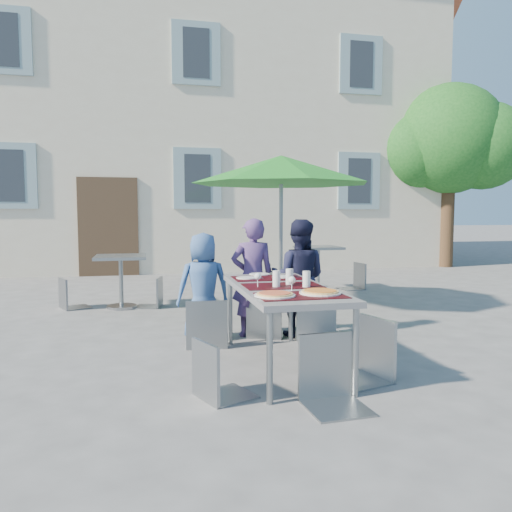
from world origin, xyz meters
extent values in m
plane|color=#504F52|center=(0.00, 0.00, 0.00)|extent=(90.00, 90.00, 0.00)
cube|color=beige|center=(0.00, 11.50, 3.50)|extent=(13.00, 8.00, 7.00)
cube|color=#9A3E27|center=(0.00, 11.50, 7.00)|extent=(13.60, 8.20, 8.20)
cube|color=#3D2B1D|center=(-2.00, 7.47, 1.10)|extent=(1.30, 0.06, 2.20)
cube|color=gray|center=(-4.00, 7.47, 2.20)|extent=(1.10, 0.06, 1.40)
cube|color=#262B33|center=(-4.00, 7.45, 2.20)|extent=(0.60, 0.04, 1.10)
cube|color=gray|center=(-4.00, 7.47, 5.00)|extent=(1.10, 0.06, 1.40)
cube|color=#262B33|center=(-4.00, 7.45, 5.00)|extent=(0.60, 0.04, 1.10)
cube|color=gray|center=(0.00, 7.47, 2.20)|extent=(1.10, 0.06, 1.40)
cube|color=#262B33|center=(0.00, 7.45, 2.20)|extent=(0.60, 0.04, 1.10)
cube|color=gray|center=(0.00, 7.47, 5.00)|extent=(1.10, 0.06, 1.40)
cube|color=#262B33|center=(0.00, 7.45, 5.00)|extent=(0.60, 0.04, 1.10)
cube|color=gray|center=(4.00, 7.47, 2.20)|extent=(1.10, 0.06, 1.40)
cube|color=#262B33|center=(4.00, 7.45, 2.20)|extent=(0.60, 0.04, 1.10)
cube|color=gray|center=(4.00, 7.47, 5.00)|extent=(1.10, 0.06, 1.40)
cube|color=#262B33|center=(4.00, 7.45, 5.00)|extent=(0.60, 0.04, 1.10)
cylinder|color=#402C1B|center=(6.50, 7.50, 1.40)|extent=(0.36, 0.36, 2.80)
sphere|color=#134917|center=(6.50, 7.50, 3.30)|extent=(2.80, 2.80, 2.80)
sphere|color=#134917|center=(5.70, 7.80, 3.00)|extent=(2.00, 2.00, 2.00)
sphere|color=#134917|center=(7.20, 7.10, 3.10)|extent=(2.20, 2.20, 2.20)
sphere|color=#134917|center=(6.70, 8.10, 3.80)|extent=(1.80, 1.80, 1.80)
cube|color=#4B4A50|center=(0.01, 0.22, 0.72)|extent=(0.80, 1.85, 0.05)
cylinder|color=gray|center=(-0.33, -0.65, 0.35)|extent=(0.05, 0.05, 0.70)
cylinder|color=gray|center=(0.35, -0.65, 0.35)|extent=(0.05, 0.05, 0.70)
cylinder|color=gray|center=(-0.33, 1.08, 0.35)|extent=(0.05, 0.05, 0.70)
cylinder|color=gray|center=(0.35, 1.08, 0.35)|extent=(0.05, 0.05, 0.70)
cube|color=black|center=(0.01, -0.33, 0.75)|extent=(0.70, 0.42, 0.01)
cube|color=black|center=(0.01, 0.22, 0.75)|extent=(0.70, 0.42, 0.01)
cube|color=black|center=(0.01, 0.77, 0.75)|extent=(0.70, 0.42, 0.01)
cylinder|color=white|center=(-0.21, -0.33, 0.76)|extent=(0.33, 0.33, 0.01)
cylinder|color=tan|center=(-0.21, -0.33, 0.77)|extent=(0.29, 0.29, 0.01)
cylinder|color=#9F2D0F|center=(-0.21, -0.33, 0.78)|extent=(0.25, 0.25, 0.01)
cylinder|color=white|center=(0.18, -0.29, 0.76)|extent=(0.34, 0.34, 0.01)
cylinder|color=tan|center=(0.18, -0.29, 0.77)|extent=(0.30, 0.30, 0.01)
cylinder|color=#A0310B|center=(0.18, -0.29, 0.78)|extent=(0.26, 0.26, 0.01)
cylinder|color=silver|center=(-0.07, 0.16, 0.82)|extent=(0.07, 0.07, 0.15)
cylinder|color=silver|center=(0.09, 0.28, 0.82)|extent=(0.07, 0.07, 0.15)
cylinder|color=silver|center=(0.19, 0.08, 0.82)|extent=(0.07, 0.07, 0.15)
cylinder|color=silver|center=(-0.23, 0.19, 0.75)|extent=(0.06, 0.06, 0.00)
cylinder|color=silver|center=(-0.23, 0.19, 0.79)|extent=(0.01, 0.01, 0.08)
sphere|color=silver|center=(-0.23, 0.19, 0.85)|extent=(0.06, 0.06, 0.06)
cylinder|color=silver|center=(-0.01, -0.11, 0.75)|extent=(0.06, 0.06, 0.00)
cylinder|color=silver|center=(-0.01, -0.11, 0.79)|extent=(0.01, 0.01, 0.08)
sphere|color=silver|center=(-0.01, -0.11, 0.85)|extent=(0.06, 0.06, 0.06)
cylinder|color=white|center=(-0.21, 0.78, 0.76)|extent=(0.22, 0.22, 0.01)
cube|color=#96989D|center=(-0.07, 0.78, 0.76)|extent=(0.02, 0.18, 0.00)
cylinder|color=white|center=(0.17, 0.79, 0.76)|extent=(0.22, 0.22, 0.01)
cube|color=#96989D|center=(0.31, 0.79, 0.76)|extent=(0.02, 0.18, 0.00)
cylinder|color=white|center=(-0.02, 1.05, 0.76)|extent=(0.22, 0.22, 0.01)
cube|color=#96989D|center=(0.12, 1.05, 0.76)|extent=(0.02, 0.18, 0.00)
imported|color=#33548D|center=(-0.59, 1.35, 0.60)|extent=(0.61, 0.42, 1.20)
imported|color=#4B3368|center=(-0.02, 1.40, 0.68)|extent=(0.52, 0.36, 1.35)
imported|color=#161832|center=(0.50, 1.30, 0.67)|extent=(0.75, 0.61, 1.34)
cube|color=gray|center=(-0.59, 1.14, 0.46)|extent=(0.47, 0.47, 0.03)
cube|color=gray|center=(-0.60, 0.94, 0.72)|extent=(0.43, 0.07, 0.51)
cylinder|color=gray|center=(-0.38, 1.31, 0.22)|extent=(0.02, 0.02, 0.45)
cylinder|color=gray|center=(-0.75, 1.34, 0.22)|extent=(0.02, 0.02, 0.45)
cylinder|color=gray|center=(-0.42, 0.94, 0.22)|extent=(0.02, 0.02, 0.45)
cylinder|color=gray|center=(-0.79, 0.98, 0.22)|extent=(0.02, 0.02, 0.45)
cube|color=gray|center=(0.15, 1.39, 0.43)|extent=(0.53, 0.53, 0.03)
cube|color=gray|center=(0.07, 1.21, 0.67)|extent=(0.38, 0.18, 0.48)
cylinder|color=gray|center=(0.37, 1.48, 0.21)|extent=(0.02, 0.02, 0.42)
cylinder|color=gray|center=(0.06, 1.61, 0.21)|extent=(0.02, 0.02, 0.42)
cylinder|color=gray|center=(0.24, 1.16, 0.21)|extent=(0.02, 0.02, 0.42)
cylinder|color=gray|center=(-0.08, 1.30, 0.21)|extent=(0.02, 0.02, 0.42)
cube|color=#92989D|center=(0.65, 1.22, 0.47)|extent=(0.51, 0.51, 0.03)
cube|color=#92989D|center=(0.62, 1.01, 0.73)|extent=(0.44, 0.10, 0.52)
cylinder|color=#92989D|center=(0.87, 1.37, 0.23)|extent=(0.02, 0.02, 0.46)
cylinder|color=#92989D|center=(0.50, 1.44, 0.23)|extent=(0.02, 0.02, 0.46)
cylinder|color=#92989D|center=(0.81, 1.00, 0.23)|extent=(0.02, 0.02, 0.46)
cylinder|color=#92989D|center=(0.44, 1.06, 0.23)|extent=(0.02, 0.02, 0.46)
cube|color=gray|center=(-0.62, -0.42, 0.41)|extent=(0.50, 0.50, 0.03)
cube|color=gray|center=(-0.79, -0.49, 0.64)|extent=(0.17, 0.36, 0.45)
cylinder|color=gray|center=(-0.41, -0.51, 0.20)|extent=(0.02, 0.02, 0.40)
cylinder|color=gray|center=(-0.53, -0.20, 0.20)|extent=(0.02, 0.02, 0.40)
cylinder|color=gray|center=(-0.71, -0.63, 0.20)|extent=(0.02, 0.02, 0.40)
cylinder|color=gray|center=(-0.84, -0.33, 0.20)|extent=(0.02, 0.02, 0.40)
cube|color=gray|center=(0.52, -0.32, 0.47)|extent=(0.54, 0.54, 0.03)
cube|color=gray|center=(0.72, -0.26, 0.73)|extent=(0.15, 0.43, 0.52)
cylinder|color=gray|center=(0.28, -0.19, 0.23)|extent=(0.02, 0.02, 0.46)
cylinder|color=gray|center=(0.39, -0.55, 0.23)|extent=(0.02, 0.02, 0.46)
cylinder|color=gray|center=(0.65, -0.09, 0.23)|extent=(0.02, 0.02, 0.46)
cylinder|color=gray|center=(0.75, -0.45, 0.23)|extent=(0.02, 0.02, 0.46)
cube|color=gray|center=(0.12, -0.84, 0.46)|extent=(0.46, 0.46, 0.03)
cube|color=gray|center=(0.10, -0.64, 0.72)|extent=(0.43, 0.06, 0.51)
cylinder|color=gray|center=(-0.05, -1.04, 0.23)|extent=(0.02, 0.02, 0.45)
cylinder|color=gray|center=(0.31, -1.01, 0.23)|extent=(0.02, 0.02, 0.45)
cylinder|color=gray|center=(-0.08, -0.67, 0.23)|extent=(0.02, 0.02, 0.45)
cylinder|color=gray|center=(0.29, -0.65, 0.23)|extent=(0.02, 0.02, 0.45)
cylinder|color=#96989D|center=(0.71, 2.82, 0.05)|extent=(0.50, 0.50, 0.09)
cylinder|color=gray|center=(0.71, 2.82, 1.04)|extent=(0.06, 0.06, 2.08)
cone|color=#1A761F|center=(0.71, 2.82, 2.03)|extent=(2.57, 2.57, 0.41)
cylinder|color=#96989D|center=(-1.57, 3.46, 0.02)|extent=(0.44, 0.44, 0.04)
cylinder|color=gray|center=(-1.57, 3.46, 0.37)|extent=(0.06, 0.06, 0.73)
cube|color=gray|center=(-1.57, 3.46, 0.77)|extent=(0.73, 0.73, 0.04)
cube|color=slate|center=(-2.23, 3.63, 0.41)|extent=(0.51, 0.51, 0.03)
cube|color=slate|center=(-2.40, 3.55, 0.64)|extent=(0.18, 0.36, 0.46)
cylinder|color=slate|center=(-2.02, 3.55, 0.20)|extent=(0.02, 0.02, 0.40)
cylinder|color=slate|center=(-2.15, 3.84, 0.20)|extent=(0.02, 0.02, 0.40)
cylinder|color=slate|center=(-2.32, 3.41, 0.20)|extent=(0.02, 0.02, 0.40)
cylinder|color=slate|center=(-2.45, 3.71, 0.20)|extent=(0.02, 0.02, 0.40)
cube|color=gray|center=(-1.18, 3.47, 0.40)|extent=(0.45, 0.45, 0.03)
cube|color=gray|center=(-1.01, 3.43, 0.62)|extent=(0.11, 0.37, 0.44)
cylinder|color=gray|center=(-1.30, 3.66, 0.20)|extent=(0.02, 0.02, 0.39)
cylinder|color=gray|center=(-1.37, 3.35, 0.20)|extent=(0.02, 0.02, 0.39)
cylinder|color=gray|center=(-0.99, 3.59, 0.20)|extent=(0.02, 0.02, 0.39)
cylinder|color=gray|center=(-1.06, 3.27, 0.20)|extent=(0.02, 0.02, 0.39)
cylinder|color=#96989D|center=(1.87, 4.45, 0.02)|extent=(0.44, 0.44, 0.04)
cylinder|color=gray|center=(1.87, 4.45, 0.38)|extent=(0.06, 0.06, 0.75)
cube|color=gray|center=(1.87, 4.45, 0.78)|extent=(0.75, 0.75, 0.04)
cube|color=gray|center=(1.16, 4.58, 0.43)|extent=(0.52, 0.52, 0.03)
cube|color=gray|center=(0.98, 4.65, 0.66)|extent=(0.18, 0.38, 0.47)
cylinder|color=gray|center=(1.25, 4.36, 0.21)|extent=(0.02, 0.02, 0.42)
cylinder|color=gray|center=(1.38, 4.67, 0.21)|extent=(0.02, 0.02, 0.42)
cylinder|color=gray|center=(0.94, 4.48, 0.21)|extent=(0.02, 0.02, 0.42)
cylinder|color=gray|center=(1.07, 4.80, 0.21)|extent=(0.02, 0.02, 0.42)
cube|color=gray|center=(2.50, 4.43, 0.43)|extent=(0.46, 0.46, 0.03)
cube|color=gray|center=(2.70, 4.46, 0.68)|extent=(0.08, 0.41, 0.48)
cylinder|color=gray|center=(2.31, 4.58, 0.21)|extent=(0.02, 0.02, 0.43)
cylinder|color=gray|center=(2.36, 4.24, 0.21)|extent=(0.02, 0.02, 0.43)
cylinder|color=gray|center=(2.65, 4.63, 0.21)|extent=(0.02, 0.02, 0.43)
cylinder|color=gray|center=(2.70, 4.28, 0.21)|extent=(0.02, 0.02, 0.43)
camera|label=1|loc=(-1.22, -4.13, 1.42)|focal=35.00mm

